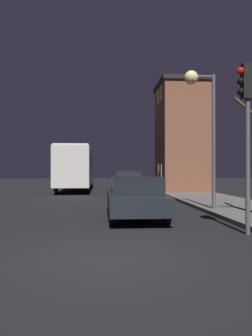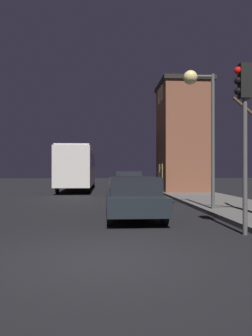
# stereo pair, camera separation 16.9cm
# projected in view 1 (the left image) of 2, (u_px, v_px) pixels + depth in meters

# --- Properties ---
(ground_plane) EXTENTS (120.00, 120.00, 0.00)m
(ground_plane) POSITION_uv_depth(u_px,v_px,m) (109.00, 258.00, 6.25)
(ground_plane) COLOR black
(brick_building) EXTENTS (3.58, 4.42, 7.95)m
(brick_building) POSITION_uv_depth(u_px,v_px,m) (182.00, 136.00, 24.10)
(brick_building) COLOR brown
(brick_building) RESTS_ON sidewalk
(streetlamp) EXTENTS (1.25, 0.55, 5.44)m
(streetlamp) POSITION_uv_depth(u_px,v_px,m) (200.00, 101.00, 12.90)
(streetlamp) COLOR #4C4C4C
(streetlamp) RESTS_ON sidewalk
(traffic_light) EXTENTS (0.43, 0.24, 4.43)m
(traffic_light) POSITION_uv_depth(u_px,v_px,m) (246.00, 112.00, 8.50)
(traffic_light) COLOR #4C4C4C
(traffic_light) RESTS_ON ground
(bus) EXTENTS (2.50, 10.69, 3.44)m
(bus) POSITION_uv_depth(u_px,v_px,m) (76.00, 165.00, 26.68)
(bus) COLOR beige
(bus) RESTS_ON ground
(car_near_lane) EXTENTS (1.84, 4.40, 1.45)m
(car_near_lane) POSITION_uv_depth(u_px,v_px,m) (135.00, 197.00, 11.26)
(car_near_lane) COLOR black
(car_near_lane) RESTS_ON ground
(car_mid_lane) EXTENTS (1.84, 3.84, 1.61)m
(car_mid_lane) POSITION_uv_depth(u_px,v_px,m) (127.00, 183.00, 20.94)
(car_mid_lane) COLOR beige
(car_mid_lane) RESTS_ON ground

